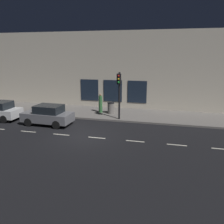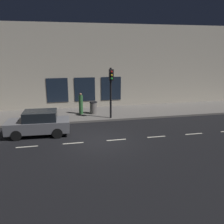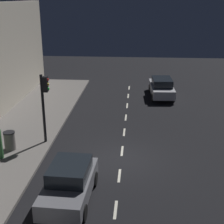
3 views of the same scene
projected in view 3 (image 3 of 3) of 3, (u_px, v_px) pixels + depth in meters
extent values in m
plane|color=black|center=(121.00, 160.00, 16.81)|extent=(60.00, 60.00, 0.00)
cube|color=slate|center=(4.00, 154.00, 17.25)|extent=(4.50, 32.00, 0.15)
cube|color=beige|center=(129.00, 88.00, 29.95)|extent=(0.12, 1.20, 0.01)
cube|color=beige|center=(128.00, 96.00, 27.51)|extent=(0.12, 1.20, 0.01)
cube|color=beige|center=(127.00, 106.00, 25.07)|extent=(0.12, 1.20, 0.01)
cube|color=beige|center=(126.00, 117.00, 22.63)|extent=(0.12, 1.20, 0.01)
cube|color=beige|center=(124.00, 132.00, 20.19)|extent=(0.12, 1.20, 0.01)
cube|color=beige|center=(122.00, 151.00, 17.75)|extent=(0.12, 1.20, 0.01)
cube|color=beige|center=(119.00, 176.00, 15.31)|extent=(0.12, 1.20, 0.01)
cube|color=beige|center=(116.00, 210.00, 12.87)|extent=(0.12, 1.20, 0.01)
cylinder|color=black|center=(43.00, 109.00, 17.91)|extent=(0.15, 0.15, 3.89)
cube|color=black|center=(45.00, 84.00, 17.42)|extent=(0.26, 0.32, 0.84)
sphere|color=red|center=(48.00, 80.00, 17.32)|extent=(0.15, 0.15, 0.15)
sphere|color=gold|center=(48.00, 84.00, 17.41)|extent=(0.15, 0.15, 0.15)
sphere|color=green|center=(48.00, 89.00, 17.49)|extent=(0.15, 0.15, 0.15)
cube|color=#B7B7BC|center=(161.00, 89.00, 27.24)|extent=(1.97, 4.50, 0.70)
cube|color=black|center=(162.00, 82.00, 26.86)|extent=(1.65, 2.37, 0.60)
cylinder|color=black|center=(150.00, 88.00, 28.66)|extent=(0.25, 0.65, 0.64)
cylinder|color=black|center=(169.00, 88.00, 28.62)|extent=(0.25, 0.65, 0.64)
cylinder|color=black|center=(153.00, 97.00, 26.08)|extent=(0.25, 0.65, 0.64)
cylinder|color=black|center=(173.00, 97.00, 26.04)|extent=(0.25, 0.65, 0.64)
cube|color=slate|center=(70.00, 186.00, 13.29)|extent=(1.89, 3.97, 0.70)
cube|color=black|center=(70.00, 171.00, 13.22)|extent=(1.61, 2.09, 0.60)
cylinder|color=black|center=(83.00, 213.00, 12.17)|extent=(0.25, 0.65, 0.64)
cylinder|color=black|center=(41.00, 210.00, 12.35)|extent=(0.25, 0.65, 0.64)
cylinder|color=black|center=(94.00, 179.00, 14.44)|extent=(0.25, 0.65, 0.64)
cylinder|color=black|center=(59.00, 177.00, 14.62)|extent=(0.25, 0.65, 0.64)
cylinder|color=slate|center=(10.00, 141.00, 17.46)|extent=(0.59, 0.59, 0.95)
cylinder|color=black|center=(9.00, 133.00, 17.29)|extent=(0.62, 0.62, 0.06)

